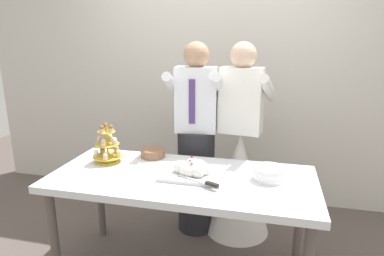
% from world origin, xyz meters
% --- Properties ---
extents(rear_wall, '(5.20, 0.10, 2.90)m').
position_xyz_m(rear_wall, '(0.00, 1.38, 1.45)').
color(rear_wall, beige).
rests_on(rear_wall, ground_plane).
extents(dessert_table, '(1.80, 0.80, 0.78)m').
position_xyz_m(dessert_table, '(0.00, 0.00, 0.70)').
color(dessert_table, silver).
rests_on(dessert_table, ground_plane).
extents(cupcake_stand, '(0.23, 0.23, 0.31)m').
position_xyz_m(cupcake_stand, '(-0.61, 0.12, 0.89)').
color(cupcake_stand, gold).
rests_on(cupcake_stand, dessert_table).
extents(main_cake_tray, '(0.42, 0.36, 0.13)m').
position_xyz_m(main_cake_tray, '(0.07, 0.01, 0.82)').
color(main_cake_tray, silver).
rests_on(main_cake_tray, dessert_table).
extents(plate_stack, '(0.21, 0.21, 0.09)m').
position_xyz_m(plate_stack, '(0.58, 0.07, 0.82)').
color(plate_stack, white).
rests_on(plate_stack, dessert_table).
extents(round_cake, '(0.24, 0.24, 0.07)m').
position_xyz_m(round_cake, '(-0.31, 0.28, 0.81)').
color(round_cake, white).
rests_on(round_cake, dessert_table).
extents(person_groom, '(0.50, 0.53, 1.66)m').
position_xyz_m(person_groom, '(-0.04, 0.63, 0.75)').
color(person_groom, '#232328').
rests_on(person_groom, ground_plane).
extents(person_bride, '(0.56, 0.56, 1.66)m').
position_xyz_m(person_bride, '(0.33, 0.67, 0.58)').
color(person_bride, white).
rests_on(person_bride, ground_plane).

